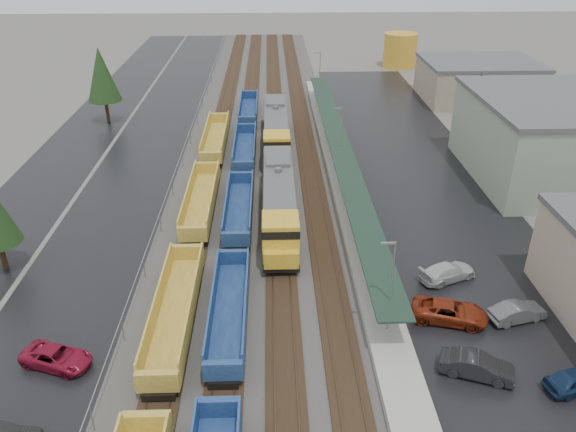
% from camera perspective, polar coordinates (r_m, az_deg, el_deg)
% --- Properties ---
extents(ballast_strip, '(20.00, 160.00, 0.08)m').
position_cam_1_polar(ballast_strip, '(76.80, -2.73, 7.37)').
color(ballast_strip, '#302D2B').
rests_on(ballast_strip, ground).
extents(trackbed, '(14.60, 160.00, 0.22)m').
position_cam_1_polar(trackbed, '(76.76, -2.73, 7.45)').
color(trackbed, black).
rests_on(trackbed, ground).
extents(west_parking_lot, '(10.00, 160.00, 0.02)m').
position_cam_1_polar(west_parking_lot, '(78.51, -13.82, 7.02)').
color(west_parking_lot, black).
rests_on(west_parking_lot, ground).
extents(west_road, '(9.00, 160.00, 0.02)m').
position_cam_1_polar(west_road, '(81.17, -20.79, 6.68)').
color(west_road, black).
rests_on(west_road, ground).
extents(east_commuter_lot, '(16.00, 100.00, 0.02)m').
position_cam_1_polar(east_commuter_lot, '(69.83, 13.03, 4.46)').
color(east_commuter_lot, black).
rests_on(east_commuter_lot, ground).
extents(station_platform, '(3.00, 80.00, 8.00)m').
position_cam_1_polar(station_platform, '(67.76, 5.27, 5.02)').
color(station_platform, '#9E9B93').
rests_on(station_platform, ground).
extents(chainlink_fence, '(0.08, 160.04, 2.02)m').
position_cam_1_polar(chainlink_fence, '(75.56, -10.06, 7.88)').
color(chainlink_fence, gray).
rests_on(chainlink_fence, ground).
extents(distant_hills, '(301.00, 140.00, 25.20)m').
position_cam_1_polar(distant_hills, '(228.40, 9.76, 20.81)').
color(distant_hills, '#52634D').
rests_on(distant_hills, ground).
extents(tree_west_far, '(4.84, 4.84, 11.00)m').
position_cam_1_polar(tree_west_far, '(87.70, -18.42, 13.48)').
color(tree_west_far, '#332316').
rests_on(tree_west_far, ground).
extents(tree_east, '(4.40, 4.40, 10.00)m').
position_cam_1_polar(tree_east, '(77.61, 18.71, 11.17)').
color(tree_east, '#332316').
rests_on(tree_east, ground).
extents(locomotive_lead, '(3.18, 20.98, 4.75)m').
position_cam_1_polar(locomotive_lead, '(54.89, -0.92, 1.45)').
color(locomotive_lead, black).
rests_on(locomotive_lead, ground).
extents(locomotive_trail, '(3.18, 20.98, 4.75)m').
position_cam_1_polar(locomotive_trail, '(74.27, -1.22, 8.70)').
color(locomotive_trail, black).
rests_on(locomotive_trail, ground).
extents(well_string_yellow, '(2.78, 89.78, 2.46)m').
position_cam_1_polar(well_string_yellow, '(43.13, -11.35, -9.43)').
color(well_string_yellow, '#A6872E').
rests_on(well_string_yellow, ground).
extents(well_string_blue, '(2.64, 97.25, 2.34)m').
position_cam_1_polar(well_string_blue, '(49.53, -5.40, -3.64)').
color(well_string_blue, navy).
rests_on(well_string_blue, ground).
extents(storage_tank, '(6.66, 6.66, 6.66)m').
position_cam_1_polar(storage_tank, '(121.33, 11.30, 16.20)').
color(storage_tank, gold).
rests_on(storage_tank, ground).
extents(parked_car_west_c, '(3.74, 5.37, 1.36)m').
position_cam_1_polar(parked_car_west_c, '(42.30, -22.47, -13.13)').
color(parked_car_west_c, maroon).
rests_on(parked_car_west_c, ground).
extents(parked_car_east_a, '(3.25, 5.13, 1.60)m').
position_cam_1_polar(parked_car_east_a, '(40.45, 18.65, -14.26)').
color(parked_car_east_a, black).
rests_on(parked_car_east_a, ground).
extents(parked_car_east_b, '(4.00, 6.14, 1.57)m').
position_cam_1_polar(parked_car_east_b, '(44.63, 16.09, -9.33)').
color(parked_car_east_b, maroon).
rests_on(parked_car_east_b, ground).
extents(parked_car_east_c, '(3.92, 5.46, 1.47)m').
position_cam_1_polar(parked_car_east_c, '(49.27, 15.91, -5.49)').
color(parked_car_east_c, silver).
rests_on(parked_car_east_c, ground).
extents(parked_car_east_e, '(2.63, 4.69, 1.46)m').
position_cam_1_polar(parked_car_east_e, '(46.33, 22.28, -9.04)').
color(parked_car_east_e, '#515356').
rests_on(parked_car_east_e, ground).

